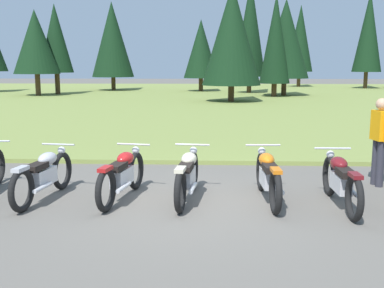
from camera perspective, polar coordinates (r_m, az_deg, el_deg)
The scene contains 9 objects.
ground_plane at distance 7.87m, azimuth -0.19°, elevation -7.21°, with size 140.00×140.00×0.00m, color #605B54.
grass_moorland at distance 32.63m, azimuth 1.86°, elevation 5.72°, with size 80.00×44.00×0.10m, color olive.
forest_treeline at distance 38.01m, azimuth 3.61°, elevation 12.67°, with size 38.60×22.59×8.95m.
motorcycle_silver at distance 8.36m, azimuth -17.63°, elevation -3.56°, with size 0.62×2.09×0.88m.
motorcycle_red at distance 8.07m, azimuth -8.49°, elevation -3.68°, with size 0.65×2.09×0.88m.
motorcycle_cream at distance 7.94m, azimuth -0.54°, elevation -3.79°, with size 0.62×2.10×0.88m.
motorcycle_orange at distance 7.99m, azimuth 9.25°, elevation -3.83°, with size 0.62×2.10×0.88m.
motorcycle_maroon at distance 7.94m, azimuth 17.71°, elevation -4.26°, with size 0.62×2.10×0.88m.
rider_with_back_turned at distance 9.47m, azimuth 21.92°, elevation 0.85°, with size 0.28×0.54×1.67m.
Camera 1 is at (0.35, -7.53, 2.28)m, focal length 43.72 mm.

